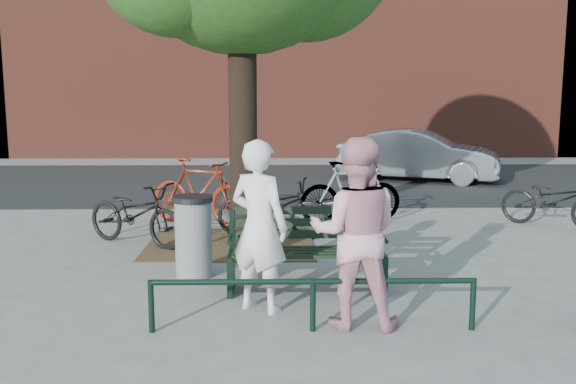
{
  "coord_description": "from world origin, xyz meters",
  "views": [
    {
      "loc": [
        -0.35,
        -6.92,
        2.24
      ],
      "look_at": [
        -0.19,
        1.0,
        0.97
      ],
      "focal_mm": 40.0,
      "sensor_mm": 36.0,
      "label": 1
    }
  ],
  "objects_px": {
    "person_right": "(355,233)",
    "bicycle_c": "(272,208)",
    "person_left": "(259,226)",
    "litter_bin": "(193,236)",
    "park_bench": "(306,248)",
    "parked_car": "(418,155)"
  },
  "relations": [
    {
      "from": "person_right",
      "to": "bicycle_c",
      "type": "bearing_deg",
      "value": -69.58
    },
    {
      "from": "person_left",
      "to": "litter_bin",
      "type": "xyz_separation_m",
      "value": [
        -0.82,
        1.2,
        -0.38
      ]
    },
    {
      "from": "person_left",
      "to": "park_bench",
      "type": "bearing_deg",
      "value": -94.56
    },
    {
      "from": "person_right",
      "to": "litter_bin",
      "type": "distance_m",
      "value": 2.43
    },
    {
      "from": "person_right",
      "to": "bicycle_c",
      "type": "distance_m",
      "value": 3.82
    },
    {
      "from": "parked_car",
      "to": "litter_bin",
      "type": "bearing_deg",
      "value": 171.22
    },
    {
      "from": "bicycle_c",
      "to": "parked_car",
      "type": "distance_m",
      "value": 6.96
    },
    {
      "from": "park_bench",
      "to": "bicycle_c",
      "type": "bearing_deg",
      "value": 98.66
    },
    {
      "from": "park_bench",
      "to": "person_right",
      "type": "relative_size",
      "value": 0.96
    },
    {
      "from": "person_left",
      "to": "litter_bin",
      "type": "bearing_deg",
      "value": -23.39
    },
    {
      "from": "parked_car",
      "to": "person_left",
      "type": "bearing_deg",
      "value": 178.74
    },
    {
      "from": "park_bench",
      "to": "person_left",
      "type": "height_order",
      "value": "person_left"
    },
    {
      "from": "person_left",
      "to": "parked_car",
      "type": "relative_size",
      "value": 0.46
    },
    {
      "from": "person_left",
      "to": "bicycle_c",
      "type": "relative_size",
      "value": 1.01
    },
    {
      "from": "park_bench",
      "to": "litter_bin",
      "type": "bearing_deg",
      "value": 158.6
    },
    {
      "from": "litter_bin",
      "to": "parked_car",
      "type": "relative_size",
      "value": 0.26
    },
    {
      "from": "litter_bin",
      "to": "parked_car",
      "type": "xyz_separation_m",
      "value": [
        4.5,
        8.04,
        0.14
      ]
    },
    {
      "from": "person_right",
      "to": "parked_car",
      "type": "distance_m",
      "value": 10.08
    },
    {
      "from": "park_bench",
      "to": "bicycle_c",
      "type": "xyz_separation_m",
      "value": [
        -0.39,
        2.58,
        -0.02
      ]
    },
    {
      "from": "park_bench",
      "to": "bicycle_c",
      "type": "height_order",
      "value": "park_bench"
    },
    {
      "from": "person_left",
      "to": "person_right",
      "type": "relative_size",
      "value": 0.97
    },
    {
      "from": "park_bench",
      "to": "parked_car",
      "type": "bearing_deg",
      "value": 69.71
    }
  ]
}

